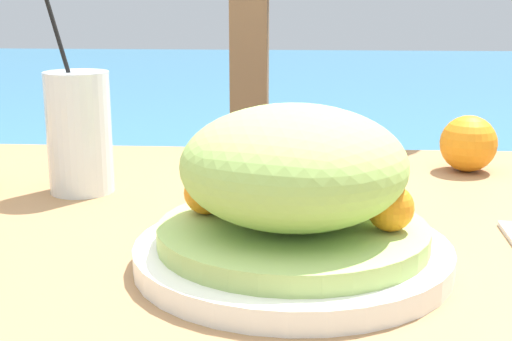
# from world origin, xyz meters

# --- Properties ---
(patio_table) EXTENTS (1.20, 0.90, 0.75)m
(patio_table) POSITION_xyz_m (0.00, 0.00, 0.66)
(patio_table) COLOR #997047
(patio_table) RESTS_ON ground_plane
(railing_fence) EXTENTS (2.80, 0.08, 1.09)m
(railing_fence) POSITION_xyz_m (0.00, 0.74, 0.82)
(railing_fence) COLOR brown
(railing_fence) RESTS_ON ground_plane
(sea_backdrop) EXTENTS (12.00, 4.00, 0.53)m
(sea_backdrop) POSITION_xyz_m (0.00, 3.24, 0.27)
(sea_backdrop) COLOR teal
(sea_backdrop) RESTS_ON ground_plane
(salad_plate) EXTENTS (0.28, 0.28, 0.14)m
(salad_plate) POSITION_xyz_m (0.10, -0.03, 0.81)
(salad_plate) COLOR white
(salad_plate) RESTS_ON patio_table
(drink_glass) EXTENTS (0.08, 0.08, 0.25)m
(drink_glass) POSITION_xyz_m (-0.16, 0.19, 0.82)
(drink_glass) COLOR silver
(drink_glass) RESTS_ON patio_table
(orange_near_glass) EXTENTS (0.08, 0.08, 0.08)m
(orange_near_glass) POSITION_xyz_m (0.32, 0.32, 0.78)
(orange_near_glass) COLOR orange
(orange_near_glass) RESTS_ON patio_table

